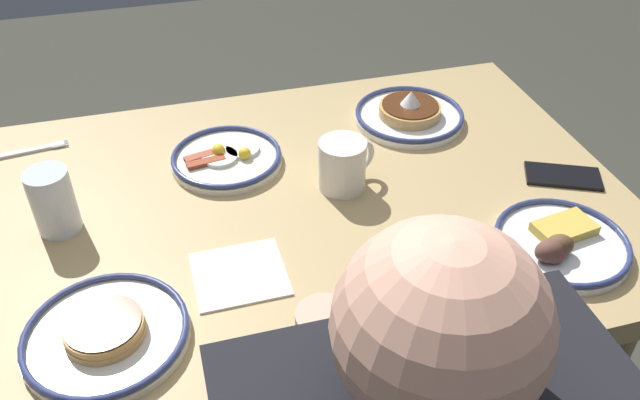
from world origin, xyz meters
name	(u,v)px	position (x,y,z in m)	size (l,w,h in m)	color
dining_table	(290,246)	(0.00, 0.00, 0.63)	(1.29, 0.86, 0.74)	tan
plate_near_main	(227,158)	(0.09, -0.16, 0.75)	(0.22, 0.22, 0.04)	silver
plate_center_pancakes	(560,243)	(-0.42, 0.25, 0.75)	(0.23, 0.23, 0.05)	white
plate_far_companion	(409,114)	(-0.33, -0.22, 0.76)	(0.24, 0.24, 0.07)	white
plate_far_side	(106,334)	(0.33, 0.25, 0.75)	(0.25, 0.25, 0.04)	silver
coffee_mug	(343,164)	(-0.11, -0.02, 0.79)	(0.12, 0.09, 0.10)	white
drinking_glass	(54,204)	(0.41, -0.04, 0.79)	(0.08, 0.08, 0.12)	silver
cell_phone	(563,176)	(-0.54, 0.07, 0.74)	(0.14, 0.07, 0.01)	black
paper_napkin	(240,274)	(0.12, 0.17, 0.74)	(0.15, 0.14, 0.00)	white
fork_near	(24,152)	(0.49, -0.31, 0.74)	(0.18, 0.04, 0.01)	silver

